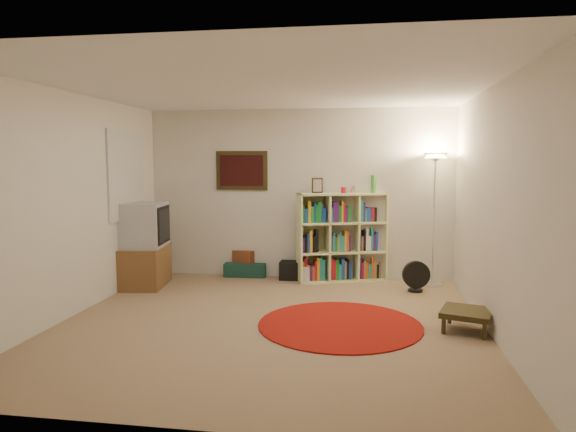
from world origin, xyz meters
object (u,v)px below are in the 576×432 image
object	(u,v)px
floor_fan	(416,276)
side_table	(467,313)
floor_lamp	(435,176)
suitcase	(246,269)
tv_stand	(144,246)
bookshelf	(340,238)

from	to	relation	value
floor_fan	side_table	bearing A→B (deg)	-84.70
floor_lamp	suitcase	distance (m)	3.10
tv_stand	side_table	xyz separation A→B (m)	(4.08, -1.34, -0.38)
floor_fan	side_table	size ratio (longest dim) A/B	0.69
floor_lamp	bookshelf	bearing A→B (deg)	174.64
tv_stand	suitcase	xyz separation A→B (m)	(1.24, 0.88, -0.46)
floor_fan	suitcase	size ratio (longest dim) A/B	0.65
bookshelf	floor_fan	bearing A→B (deg)	-45.31
floor_lamp	suitcase	xyz separation A→B (m)	(-2.73, 0.25, -1.44)
bookshelf	side_table	distance (m)	2.55
bookshelf	suitcase	size ratio (longest dim) A/B	2.39
floor_lamp	tv_stand	bearing A→B (deg)	-170.98
tv_stand	bookshelf	bearing A→B (deg)	8.61
suitcase	side_table	world-z (taller)	side_table
side_table	floor_fan	bearing A→B (deg)	103.10
suitcase	tv_stand	bearing A→B (deg)	-147.35
bookshelf	floor_fan	world-z (taller)	bookshelf
tv_stand	side_table	size ratio (longest dim) A/B	1.93
suitcase	floor_fan	bearing A→B (deg)	-17.37
bookshelf	floor_lamp	xyz separation A→B (m)	(1.30, -0.12, 0.92)
floor_lamp	suitcase	size ratio (longest dim) A/B	2.88
floor_lamp	tv_stand	distance (m)	4.14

